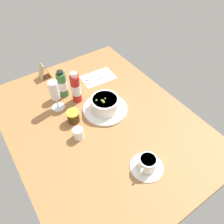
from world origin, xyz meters
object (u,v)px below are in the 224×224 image
object	(u,v)px
creamer_jug	(78,133)
jam_jar	(73,116)
wine_glass	(55,92)
sauce_bottle_green	(62,84)
sauce_bottle_red	(76,88)
coffee_cup	(147,164)
menu_card	(44,71)
cutlery_setting	(97,77)
porridge_bowl	(105,105)

from	to	relation	value
creamer_jug	jam_jar	bearing A→B (deg)	-15.72
wine_glass	sauce_bottle_green	size ratio (longest dim) A/B	1.05
sauce_bottle_green	sauce_bottle_red	world-z (taller)	sauce_bottle_red
jam_jar	sauce_bottle_green	distance (cm)	20.76
coffee_cup	creamer_jug	distance (cm)	33.34
sauce_bottle_red	menu_card	world-z (taller)	sauce_bottle_red
creamer_jug	wine_glass	world-z (taller)	wine_glass
creamer_jug	sauce_bottle_green	distance (cm)	30.99
cutlery_setting	wine_glass	size ratio (longest dim) A/B	1.21
wine_glass	cutlery_setting	bearing A→B (deg)	-72.47
jam_jar	creamer_jug	bearing A→B (deg)	164.28
cutlery_setting	jam_jar	bearing A→B (deg)	129.13
coffee_cup	creamer_jug	size ratio (longest dim) A/B	2.36
porridge_bowl	menu_card	world-z (taller)	menu_card
wine_glass	creamer_jug	bearing A→B (deg)	178.72
cutlery_setting	jam_jar	xyz separation A→B (cm)	(-22.24, 27.34, 2.90)
jam_jar	sauce_bottle_red	distance (cm)	15.50
menu_card	sauce_bottle_green	bearing A→B (deg)	-173.04
creamer_jug	sauce_bottle_green	world-z (taller)	sauce_bottle_green
coffee_cup	sauce_bottle_red	distance (cm)	51.89
wine_glass	menu_card	size ratio (longest dim) A/B	1.89
wine_glass	sauce_bottle_red	size ratio (longest dim) A/B	0.92
porridge_bowl	coffee_cup	bearing A→B (deg)	173.98
jam_jar	menu_card	size ratio (longest dim) A/B	0.72
menu_card	cutlery_setting	bearing A→B (deg)	-125.46
coffee_cup	menu_card	size ratio (longest dim) A/B	1.58
sauce_bottle_green	menu_card	bearing A→B (deg)	6.96
sauce_bottle_red	creamer_jug	bearing A→B (deg)	152.79
creamer_jug	menu_card	world-z (taller)	menu_card
creamer_jug	sauce_bottle_green	size ratio (longest dim) A/B	0.37
jam_jar	sauce_bottle_red	size ratio (longest dim) A/B	0.35
coffee_cup	sauce_bottle_green	world-z (taller)	sauce_bottle_green
creamer_jug	menu_card	distance (cm)	50.42
cutlery_setting	menu_card	bearing A→B (deg)	54.54
sauce_bottle_red	menu_card	distance (cm)	29.22
jam_jar	menu_card	bearing A→B (deg)	-2.96
sauce_bottle_red	menu_card	xyz separation A→B (cm)	(28.25, 6.39, -3.86)
sauce_bottle_green	coffee_cup	bearing A→B (deg)	-172.20
wine_glass	menu_card	xyz separation A→B (cm)	(27.35, -4.37, -6.22)
porridge_bowl	wine_glass	world-z (taller)	wine_glass
creamer_jug	sauce_bottle_green	bearing A→B (deg)	-13.90
wine_glass	coffee_cup	bearing A→B (deg)	-164.03
coffee_cup	wine_glass	distance (cm)	54.98
wine_glass	menu_card	world-z (taller)	wine_glass
wine_glass	sauce_bottle_green	world-z (taller)	wine_glass
porridge_bowl	creamer_jug	size ratio (longest dim) A/B	3.88
menu_card	coffee_cup	bearing A→B (deg)	-172.42
coffee_cup	menu_card	distance (cm)	80.40
sauce_bottle_red	cutlery_setting	bearing A→B (deg)	-61.46
wine_glass	jam_jar	xyz separation A→B (cm)	(-12.88, -2.29, -7.35)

